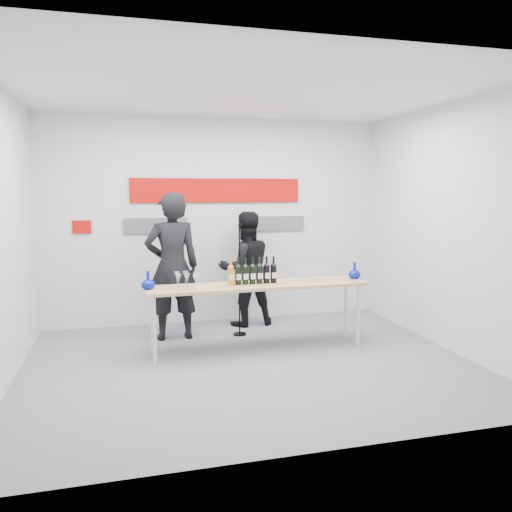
# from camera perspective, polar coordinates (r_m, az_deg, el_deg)

# --- Properties ---
(ground) EXTENTS (5.00, 5.00, 0.00)m
(ground) POSITION_cam_1_polar(r_m,az_deg,el_deg) (5.79, -0.70, -12.20)
(ground) COLOR slate
(ground) RESTS_ON ground
(back_wall) EXTENTS (5.00, 0.04, 3.00)m
(back_wall) POSITION_cam_1_polar(r_m,az_deg,el_deg) (7.42, -4.47, 4.00)
(back_wall) COLOR silver
(back_wall) RESTS_ON ground
(signage) EXTENTS (3.38, 0.02, 0.79)m
(signage) POSITION_cam_1_polar(r_m,az_deg,el_deg) (7.37, -4.88, 6.36)
(signage) COLOR #B30C07
(signage) RESTS_ON back_wall
(tasting_table) EXTENTS (2.73, 0.59, 0.82)m
(tasting_table) POSITION_cam_1_polar(r_m,az_deg,el_deg) (6.11, 0.24, -3.80)
(tasting_table) COLOR tan
(tasting_table) RESTS_ON ground
(wine_bottles) EXTENTS (0.62, 0.08, 0.33)m
(wine_bottles) POSITION_cam_1_polar(r_m,az_deg,el_deg) (6.08, -0.41, -1.68)
(wine_bottles) COLOR #BF7F19
(wine_bottles) RESTS_ON tasting_table
(decanter_left) EXTENTS (0.16, 0.16, 0.21)m
(decanter_left) POSITION_cam_1_polar(r_m,az_deg,el_deg) (5.90, -12.23, -2.70)
(decanter_left) COLOR #08159C
(decanter_left) RESTS_ON tasting_table
(decanter_right) EXTENTS (0.16, 0.16, 0.21)m
(decanter_right) POSITION_cam_1_polar(r_m,az_deg,el_deg) (6.59, 11.20, -1.61)
(decanter_right) COLOR #08159C
(decanter_right) RESTS_ON tasting_table
(glasses_left) EXTENTS (0.27, 0.23, 0.18)m
(glasses_left) POSITION_cam_1_polar(r_m,az_deg,el_deg) (5.89, -8.14, -2.78)
(glasses_left) COLOR silver
(glasses_left) RESTS_ON tasting_table
(glasses_right) EXTENTS (0.47, 0.23, 0.18)m
(glasses_right) POSITION_cam_1_polar(r_m,az_deg,el_deg) (6.31, 6.76, -2.06)
(glasses_right) COLOR silver
(glasses_right) RESTS_ON tasting_table
(presenter_left) EXTENTS (0.73, 0.51, 1.93)m
(presenter_left) POSITION_cam_1_polar(r_m,az_deg,el_deg) (6.59, -9.55, -1.20)
(presenter_left) COLOR black
(presenter_left) RESTS_ON ground
(presenter_right) EXTENTS (0.85, 0.69, 1.65)m
(presenter_right) POSITION_cam_1_polar(r_m,az_deg,el_deg) (7.21, -1.19, -1.46)
(presenter_right) COLOR black
(presenter_right) RESTS_ON ground
(mic_stand) EXTENTS (0.18, 0.18, 1.53)m
(mic_stand) POSITION_cam_1_polar(r_m,az_deg,el_deg) (6.76, -1.89, -5.20)
(mic_stand) COLOR black
(mic_stand) RESTS_ON ground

